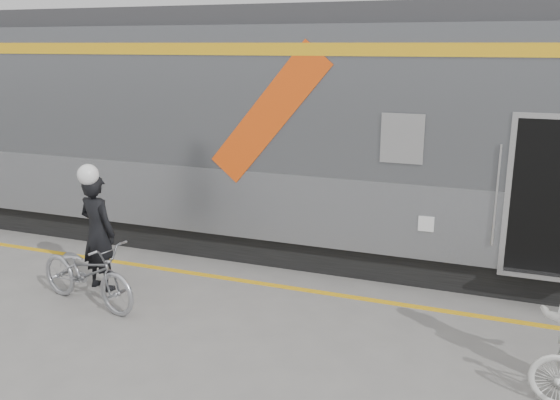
% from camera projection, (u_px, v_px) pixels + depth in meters
% --- Properties ---
extents(ground, '(90.00, 90.00, 0.00)m').
position_uv_depth(ground, '(284.00, 368.00, 6.64)').
color(ground, slate).
rests_on(ground, ground).
extents(train, '(24.00, 3.17, 4.10)m').
position_uv_depth(train, '(405.00, 136.00, 9.72)').
color(train, black).
rests_on(train, ground).
extents(safety_strip, '(24.00, 0.12, 0.01)m').
position_uv_depth(safety_strip, '(336.00, 295.00, 8.59)').
color(safety_strip, '#EBAB14').
rests_on(safety_strip, ground).
extents(man, '(0.71, 0.54, 1.73)m').
position_uv_depth(man, '(98.00, 233.00, 8.61)').
color(man, black).
rests_on(man, ground).
extents(bicycle_left, '(1.91, 1.02, 0.95)m').
position_uv_depth(bicycle_left, '(87.00, 273.00, 8.15)').
color(bicycle_left, '#999AA0').
rests_on(bicycle_left, ground).
extents(helmet_man, '(0.30, 0.30, 0.30)m').
position_uv_depth(helmet_man, '(92.00, 164.00, 8.35)').
color(helmet_man, white).
rests_on(helmet_man, man).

